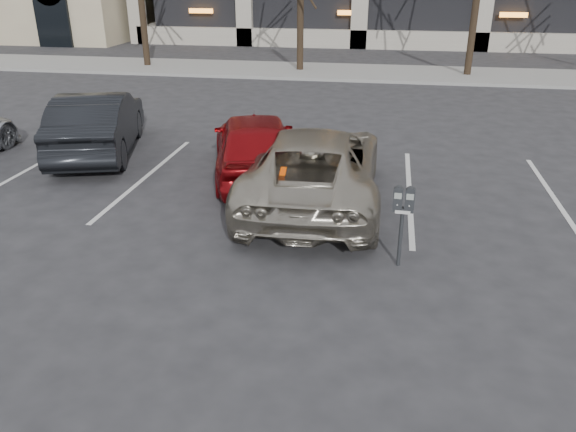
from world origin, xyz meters
name	(u,v)px	position (x,y,z in m)	size (l,w,h in m)	color
ground	(327,236)	(0.00, 0.00, 0.00)	(140.00, 140.00, 0.00)	#28282B
sidewalk	(370,73)	(0.00, 16.00, 0.06)	(80.00, 4.00, 0.12)	gray
stall_lines	(273,184)	(-1.40, 2.30, 0.01)	(16.90, 5.20, 0.00)	silver
parking_meter	(403,207)	(1.17, -0.81, 0.96)	(0.33, 0.14, 1.25)	black
suv_silver	(314,166)	(-0.45, 1.50, 0.73)	(2.65, 5.33, 1.46)	#ADA593
car_red	(255,145)	(-1.86, 2.66, 0.72)	(1.69, 4.21, 1.43)	maroon
car_dark	(98,123)	(-5.96, 3.67, 0.75)	(1.58, 4.53, 1.49)	black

